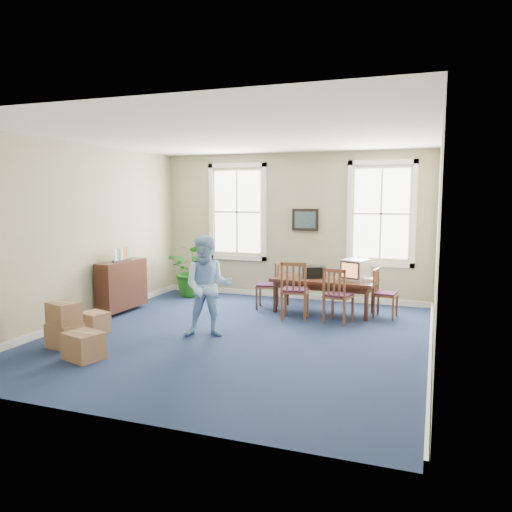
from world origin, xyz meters
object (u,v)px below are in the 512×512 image
(chair_near_left, at_px, (295,290))
(crt_tv, at_px, (355,270))
(credenza, at_px, (122,289))
(man, at_px, (208,287))
(cardboard_boxes, at_px, (78,323))
(potted_plant, at_px, (193,270))
(conference_table, at_px, (324,296))

(chair_near_left, bearing_deg, crt_tv, -151.62)
(crt_tv, xyz_separation_m, credenza, (-4.30, -1.36, -0.40))
(chair_near_left, relative_size, man, 0.66)
(crt_tv, distance_m, cardboard_boxes, 5.05)
(credenza, bearing_deg, crt_tv, 20.58)
(crt_tv, relative_size, chair_near_left, 0.43)
(crt_tv, distance_m, potted_plant, 3.75)
(chair_near_left, xyz_separation_m, cardboard_boxes, (-2.62, -2.76, -0.18))
(conference_table, xyz_separation_m, cardboard_boxes, (-3.03, -3.44, 0.03))
(credenza, xyz_separation_m, potted_plant, (0.59, 1.89, 0.13))
(man, relative_size, potted_plant, 1.37)
(conference_table, bearing_deg, man, -118.50)
(conference_table, distance_m, man, 2.72)
(crt_tv, relative_size, potted_plant, 0.40)
(credenza, relative_size, potted_plant, 1.00)
(man, bearing_deg, cardboard_boxes, -163.12)
(conference_table, xyz_separation_m, chair_near_left, (-0.40, -0.67, 0.21))
(conference_table, height_order, crt_tv, crt_tv)
(crt_tv, height_order, chair_near_left, chair_near_left)
(man, relative_size, cardboard_boxes, 1.29)
(cardboard_boxes, bearing_deg, chair_near_left, 46.49)
(potted_plant, bearing_deg, credenza, -107.44)
(conference_table, bearing_deg, crt_tv, 7.88)
(conference_table, distance_m, cardboard_boxes, 4.58)
(chair_near_left, bearing_deg, cardboard_boxes, 38.84)
(chair_near_left, bearing_deg, man, 49.94)
(credenza, bearing_deg, potted_plant, 75.53)
(man, height_order, potted_plant, man)
(potted_plant, bearing_deg, cardboard_boxes, -88.68)
(conference_table, height_order, credenza, credenza)
(potted_plant, distance_m, cardboard_boxes, 4.02)
(man, bearing_deg, crt_tv, 30.09)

